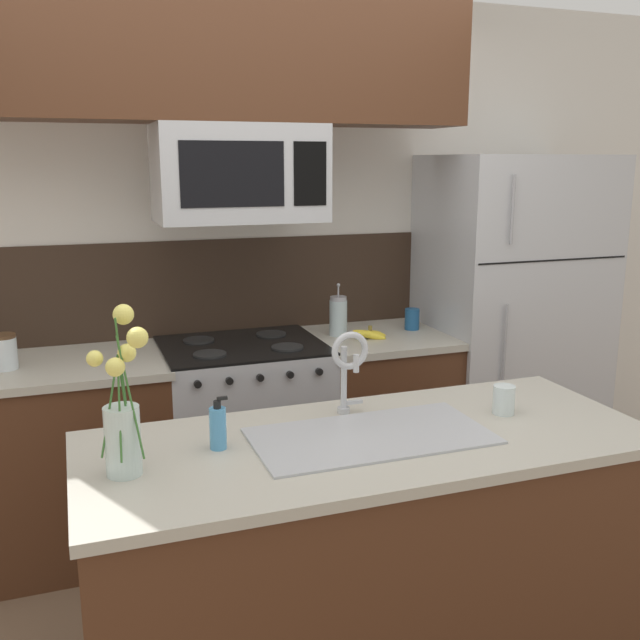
{
  "coord_description": "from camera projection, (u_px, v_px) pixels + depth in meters",
  "views": [
    {
      "loc": [
        -0.76,
        -2.31,
        1.77
      ],
      "look_at": [
        0.17,
        0.27,
        1.16
      ],
      "focal_mm": 40.0,
      "sensor_mm": 36.0,
      "label": 1
    }
  ],
  "objects": [
    {
      "name": "ground_plane",
      "position": [
        303.0,
        629.0,
        2.76
      ],
      "size": [
        10.0,
        10.0,
        0.0
      ],
      "primitive_type": "plane",
      "color": "brown"
    },
    {
      "name": "rear_partition",
      "position": [
        279.0,
        253.0,
        3.75
      ],
      "size": [
        5.2,
        0.1,
        2.6
      ],
      "primitive_type": "cube",
      "color": "silver",
      "rests_on": "ground"
    },
    {
      "name": "splash_band",
      "position": [
        226.0,
        286.0,
        3.63
      ],
      "size": [
        3.19,
        0.01,
        0.48
      ],
      "primitive_type": "cube",
      "color": "#332319",
      "rests_on": "rear_partition"
    },
    {
      "name": "back_counter_left",
      "position": [
        67.0,
        459.0,
        3.22
      ],
      "size": [
        0.91,
        0.65,
        0.91
      ],
      "color": "#4C2B19",
      "rests_on": "ground"
    },
    {
      "name": "back_counter_right",
      "position": [
        377.0,
        419.0,
        3.72
      ],
      "size": [
        0.69,
        0.65,
        0.91
      ],
      "color": "#4C2B19",
      "rests_on": "ground"
    },
    {
      "name": "stove_range",
      "position": [
        244.0,
        435.0,
        3.49
      ],
      "size": [
        0.76,
        0.64,
        0.93
      ],
      "color": "#B7BABF",
      "rests_on": "ground"
    },
    {
      "name": "microwave",
      "position": [
        239.0,
        173.0,
        3.19
      ],
      "size": [
        0.74,
        0.4,
        0.43
      ],
      "color": "#B7BABF"
    },
    {
      "name": "upper_cabinet_band",
      "position": [
        212.0,
        50.0,
        3.02
      ],
      "size": [
        2.31,
        0.34,
        0.6
      ],
      "primitive_type": "cube",
      "color": "#4C2B19"
    },
    {
      "name": "refrigerator",
      "position": [
        507.0,
        324.0,
        3.9
      ],
      "size": [
        0.89,
        0.74,
        1.8
      ],
      "color": "#B7BABF",
      "rests_on": "ground"
    },
    {
      "name": "storage_jar_medium",
      "position": [
        4.0,
        352.0,
        3.01
      ],
      "size": [
        0.1,
        0.1,
        0.15
      ],
      "color": "silver",
      "rests_on": "back_counter_left"
    },
    {
      "name": "banana_bunch",
      "position": [
        370.0,
        334.0,
        3.54
      ],
      "size": [
        0.19,
        0.12,
        0.08
      ],
      "color": "yellow",
      "rests_on": "back_counter_right"
    },
    {
      "name": "french_press",
      "position": [
        338.0,
        316.0,
        3.59
      ],
      "size": [
        0.09,
        0.09,
        0.27
      ],
      "color": "silver",
      "rests_on": "back_counter_right"
    },
    {
      "name": "coffee_tin",
      "position": [
        412.0,
        319.0,
        3.73
      ],
      "size": [
        0.08,
        0.08,
        0.11
      ],
      "primitive_type": "cylinder",
      "color": "#1E5184",
      "rests_on": "back_counter_right"
    },
    {
      "name": "island_counter",
      "position": [
        369.0,
        565.0,
        2.38
      ],
      "size": [
        1.84,
        0.75,
        0.91
      ],
      "color": "#4C2B19",
      "rests_on": "ground"
    },
    {
      "name": "kitchen_sink",
      "position": [
        371.0,
        457.0,
        2.29
      ],
      "size": [
        0.76,
        0.4,
        0.16
      ],
      "color": "#ADAFB5",
      "rests_on": "island_counter"
    },
    {
      "name": "sink_faucet",
      "position": [
        349.0,
        362.0,
        2.42
      ],
      "size": [
        0.14,
        0.14,
        0.31
      ],
      "color": "#B7BABF",
      "rests_on": "island_counter"
    },
    {
      "name": "dish_soap_bottle",
      "position": [
        218.0,
        427.0,
        2.17
      ],
      "size": [
        0.06,
        0.05,
        0.16
      ],
      "color": "#4C93C6",
      "rests_on": "island_counter"
    },
    {
      "name": "drinking_glass",
      "position": [
        504.0,
        400.0,
        2.48
      ],
      "size": [
        0.08,
        0.08,
        0.1
      ],
      "color": "silver",
      "rests_on": "island_counter"
    },
    {
      "name": "flower_vase",
      "position": [
        123.0,
        423.0,
        1.97
      ],
      "size": [
        0.16,
        0.16,
        0.48
      ],
      "color": "silver",
      "rests_on": "island_counter"
    }
  ]
}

